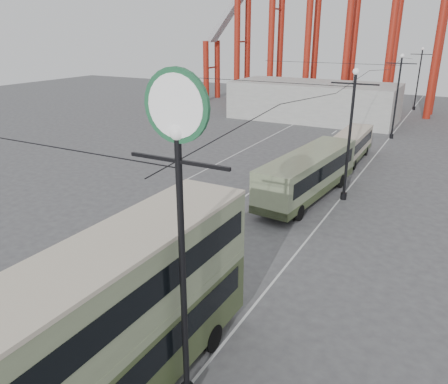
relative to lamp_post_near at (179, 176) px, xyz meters
The scene contains 11 objects.
ground 10.11m from the lamp_post_near, 151.82° to the left, with size 160.00×160.00×0.00m, color #474749.
road_markings 24.87m from the lamp_post_near, 105.88° to the left, with size 12.52×120.00×0.01m.
lamp_post_near is the anchor object (origin of this frame).
lamp_post_mid 21.24m from the lamp_post_near, 90.00° to the left, with size 3.20×0.44×9.32m.
lamp_post_far 43.12m from the lamp_post_near, 90.00° to the left, with size 3.20×0.44×9.32m.
lamp_post_distant 65.08m from the lamp_post_near, 90.00° to the left, with size 3.20×0.44×9.32m.
fairground_shed 51.61m from the lamp_post_near, 103.06° to the left, with size 22.00×10.00×5.00m, color #9B9C97.
double_decker_bus 4.92m from the lamp_post_near, 160.42° to the right, with size 2.88×10.95×5.86m.
single_decker_green 20.93m from the lamp_post_near, 97.01° to the left, with size 3.91×12.22×3.40m.
single_decker_cream 32.28m from the lamp_post_near, 93.71° to the left, with size 2.28×8.81×2.74m.
pedestrian 11.20m from the lamp_post_near, 111.24° to the left, with size 0.73×0.48×1.99m, color black.
Camera 1 is at (12.15, -12.46, 11.64)m, focal length 35.00 mm.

